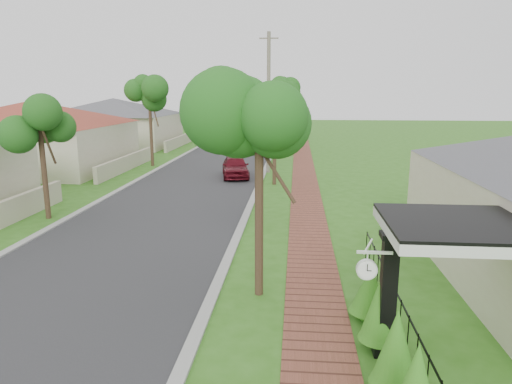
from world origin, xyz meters
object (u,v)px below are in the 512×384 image
at_px(porch_post, 387,301).
at_px(utility_pole, 268,103).
at_px(near_tree, 259,124).
at_px(station_clock, 367,268).
at_px(parked_car_white, 272,140).
at_px(parked_car_red, 235,167).

relative_size(porch_post, utility_pole, 0.29).
relative_size(near_tree, station_clock, 8.42).
bearing_deg(utility_pole, station_clock, -81.60).
bearing_deg(station_clock, utility_pole, 98.40).
height_order(utility_pole, station_clock, utility_pole).
relative_size(parked_car_white, station_clock, 7.71).
distance_m(porch_post, parked_car_white, 34.45).
bearing_deg(near_tree, station_clock, -52.28).
xyz_separation_m(porch_post, parked_car_white, (-4.15, 34.19, -0.29)).
distance_m(near_tree, utility_pole, 18.52).
bearing_deg(utility_pole, porch_post, -80.14).
relative_size(porch_post, parked_car_red, 0.65).
relative_size(porch_post, parked_car_white, 0.50).
bearing_deg(parked_car_red, utility_pole, 35.81).
xyz_separation_m(parked_car_white, station_clock, (3.66, -34.59, 1.12)).
height_order(parked_car_white, near_tree, near_tree).
bearing_deg(porch_post, parked_car_red, 106.27).
xyz_separation_m(porch_post, station_clock, (-0.49, -0.40, 0.83)).
height_order(porch_post, utility_pole, utility_pole).
distance_m(near_tree, station_clock, 4.39).
bearing_deg(parked_car_white, near_tree, -94.85).
height_order(parked_car_white, station_clock, station_clock).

